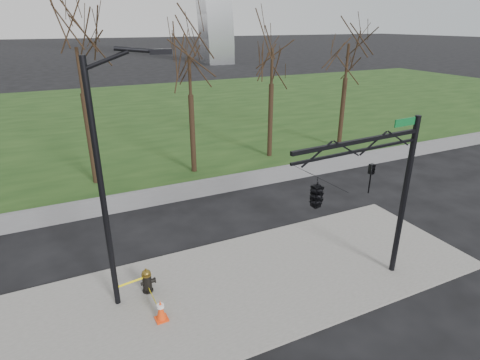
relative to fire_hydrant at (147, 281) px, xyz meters
name	(u,v)px	position (x,y,z in m)	size (l,w,h in m)	color
ground	(243,286)	(3.15, -1.05, -0.52)	(500.00, 500.00, 0.00)	black
sidewalk	(243,285)	(3.15, -1.05, -0.47)	(18.00, 6.00, 0.10)	slate
grass_strip	(112,116)	(3.15, 28.95, -0.49)	(120.00, 40.00, 0.06)	#193513
guardrail	(176,193)	(3.15, 6.95, -0.07)	(60.00, 0.30, 0.90)	#59595B
tree_row	(86,112)	(-0.41, 10.95, 3.76)	(38.88, 4.00, 8.56)	black
fire_hydrant	(147,281)	(0.00, 0.00, 0.00)	(0.56, 0.37, 0.92)	black
traffic_cone	(161,310)	(0.05, -1.58, -0.05)	(0.40, 0.40, 0.75)	#F63D0C
street_light	(108,174)	(-0.84, -0.21, 4.17)	(2.36, 0.68, 8.21)	black
traffic_signal_mast	(336,188)	(5.38, -2.91, 3.62)	(5.09, 2.51, 6.00)	black
caution_tape	(145,292)	(-0.20, -0.51, -0.05)	(1.11, 1.58, 0.46)	yellow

